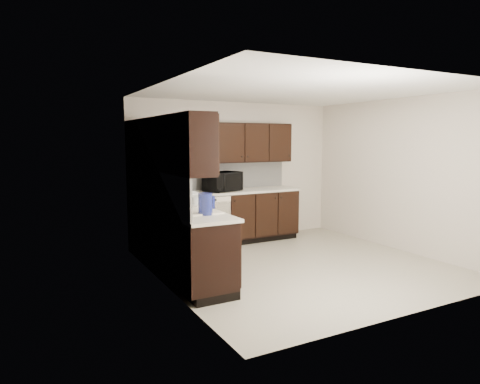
% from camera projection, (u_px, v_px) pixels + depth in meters
% --- Properties ---
extents(floor, '(4.00, 4.00, 0.00)m').
position_uv_depth(floor, '(299.00, 265.00, 6.25)').
color(floor, '#A8A18B').
rests_on(floor, ground).
extents(ceiling, '(4.00, 4.00, 0.00)m').
position_uv_depth(ceiling, '(302.00, 91.00, 5.95)').
color(ceiling, white).
rests_on(ceiling, wall_back).
extents(wall_back, '(4.00, 0.02, 2.50)m').
position_uv_depth(wall_back, '(236.00, 171.00, 7.85)').
color(wall_back, beige).
rests_on(wall_back, floor).
extents(wall_left, '(0.02, 4.00, 2.50)m').
position_uv_depth(wall_left, '(166.00, 187.00, 5.16)').
color(wall_left, beige).
rests_on(wall_left, floor).
extents(wall_right, '(0.02, 4.00, 2.50)m').
position_uv_depth(wall_right, '(399.00, 175.00, 7.03)').
color(wall_right, beige).
rests_on(wall_right, floor).
extents(wall_front, '(4.00, 0.02, 2.50)m').
position_uv_depth(wall_front, '(417.00, 196.00, 4.35)').
color(wall_front, beige).
rests_on(wall_front, floor).
extents(lower_cabinets, '(3.00, 2.80, 0.90)m').
position_uv_depth(lower_cabinets, '(205.00, 230.00, 6.70)').
color(lower_cabinets, black).
rests_on(lower_cabinets, floor).
extents(countertop, '(3.03, 2.83, 0.04)m').
position_uv_depth(countertop, '(205.00, 198.00, 6.63)').
color(countertop, beige).
rests_on(countertop, lower_cabinets).
extents(backsplash, '(3.00, 2.80, 0.48)m').
position_uv_depth(backsplash, '(187.00, 181.00, 6.69)').
color(backsplash, '#B9B9B5').
rests_on(backsplash, countertop).
extents(upper_cabinets, '(3.00, 2.80, 0.70)m').
position_uv_depth(upper_cabinets, '(196.00, 143.00, 6.57)').
color(upper_cabinets, black).
rests_on(upper_cabinets, wall_back).
extents(dishwasher, '(0.58, 0.04, 0.78)m').
position_uv_depth(dishwasher, '(215.00, 217.00, 7.09)').
color(dishwasher, beige).
rests_on(dishwasher, lower_cabinets).
extents(sink, '(0.54, 0.82, 0.42)m').
position_uv_depth(sink, '(191.00, 215.00, 5.34)').
color(sink, beige).
rests_on(sink, countertop).
extents(microwave, '(0.70, 0.57, 0.33)m').
position_uv_depth(microwave, '(223.00, 182.00, 7.38)').
color(microwave, black).
rests_on(microwave, countertop).
extents(soap_bottle_a, '(0.09, 0.09, 0.17)m').
position_uv_depth(soap_bottle_a, '(195.00, 200.00, 5.71)').
color(soap_bottle_a, gray).
rests_on(soap_bottle_a, countertop).
extents(soap_bottle_b, '(0.09, 0.09, 0.22)m').
position_uv_depth(soap_bottle_b, '(151.00, 192.00, 6.32)').
color(soap_bottle_b, gray).
rests_on(soap_bottle_b, countertop).
extents(toaster_oven, '(0.42, 0.37, 0.22)m').
position_uv_depth(toaster_oven, '(146.00, 189.00, 6.82)').
color(toaster_oven, silver).
rests_on(toaster_oven, countertop).
extents(storage_bin, '(0.54, 0.48, 0.17)m').
position_uv_depth(storage_bin, '(181.00, 200.00, 5.67)').
color(storage_bin, white).
rests_on(storage_bin, countertop).
extents(blue_pitcher, '(0.19, 0.19, 0.26)m').
position_uv_depth(blue_pitcher, '(205.00, 204.00, 5.05)').
color(blue_pitcher, navy).
rests_on(blue_pitcher, countertop).
extents(teal_tumbler, '(0.11, 0.11, 0.23)m').
position_uv_depth(teal_tumbler, '(170.00, 190.00, 6.61)').
color(teal_tumbler, '#0E9D9C').
rests_on(teal_tumbler, countertop).
extents(paper_towel_roll, '(0.15, 0.15, 0.27)m').
position_uv_depth(paper_towel_roll, '(172.00, 191.00, 6.33)').
color(paper_towel_roll, white).
rests_on(paper_towel_roll, countertop).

